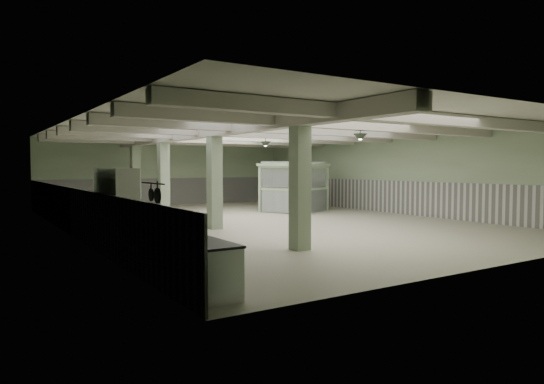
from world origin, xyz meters
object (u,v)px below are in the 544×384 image
prep_counter (163,253)px  guard_booth (294,178)px  walkin_cooler (117,213)px  filing_cabinet (321,195)px

prep_counter → guard_booth: bearing=44.3°
walkin_cooler → filing_cabinet: (12.05, 7.13, -0.31)m
prep_counter → walkin_cooler: bearing=91.6°
filing_cabinet → prep_counter: bearing=-158.5°
filing_cabinet → guard_booth: bearing=166.8°
prep_counter → walkin_cooler: 3.05m
guard_booth → filing_cabinet: size_ratio=2.55×
prep_counter → filing_cabinet: (11.97, 10.14, 0.24)m
prep_counter → guard_booth: size_ratio=1.42×
filing_cabinet → walkin_cooler: bearing=-168.2°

